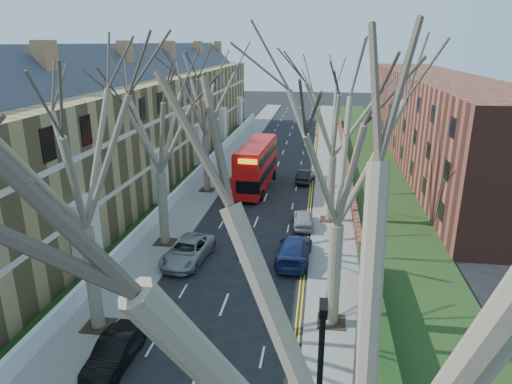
% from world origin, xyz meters
% --- Properties ---
extents(pavement_left, '(3.00, 102.00, 0.12)m').
position_xyz_m(pavement_left, '(-6.00, 39.00, 0.06)').
color(pavement_left, slate).
rests_on(pavement_left, ground).
extents(pavement_right, '(3.00, 102.00, 0.12)m').
position_xyz_m(pavement_right, '(6.00, 39.00, 0.06)').
color(pavement_right, slate).
rests_on(pavement_right, ground).
extents(terrace_left, '(9.70, 78.00, 13.60)m').
position_xyz_m(terrace_left, '(-13.65, 31.00, 5.53)').
color(terrace_left, '#9B844F').
rests_on(terrace_left, ground).
extents(flats_right, '(13.97, 54.00, 10.00)m').
position_xyz_m(flats_right, '(17.46, 43.00, 4.98)').
color(flats_right, brown).
rests_on(flats_right, ground).
extents(front_wall_left, '(0.30, 78.00, 1.00)m').
position_xyz_m(front_wall_left, '(-7.65, 31.00, 0.62)').
color(front_wall_left, white).
rests_on(front_wall_left, ground).
extents(grass_verge_right, '(6.00, 102.00, 0.06)m').
position_xyz_m(grass_verge_right, '(10.50, 39.00, 0.15)').
color(grass_verge_right, '#1F3D16').
rests_on(grass_verge_right, ground).
extents(tree_left_mid, '(10.50, 10.50, 14.71)m').
position_xyz_m(tree_left_mid, '(-5.70, 6.00, 9.56)').
color(tree_left_mid, '#776955').
rests_on(tree_left_mid, ground).
extents(tree_left_far, '(10.15, 10.15, 14.22)m').
position_xyz_m(tree_left_far, '(-5.70, 16.00, 9.24)').
color(tree_left_far, '#776955').
rests_on(tree_left_far, ground).
extents(tree_left_dist, '(10.50, 10.50, 14.71)m').
position_xyz_m(tree_left_dist, '(-5.70, 28.00, 9.56)').
color(tree_left_dist, '#776955').
rests_on(tree_left_dist, ground).
extents(tree_right_near, '(10.85, 10.85, 15.20)m').
position_xyz_m(tree_right_near, '(5.70, -6.00, 9.86)').
color(tree_right_near, '#776955').
rests_on(tree_right_near, ground).
extents(tree_right_mid, '(10.50, 10.50, 14.71)m').
position_xyz_m(tree_right_mid, '(5.70, 8.00, 9.56)').
color(tree_right_mid, '#776955').
rests_on(tree_right_mid, ground).
extents(tree_right_far, '(10.15, 10.15, 14.22)m').
position_xyz_m(tree_right_far, '(5.70, 22.00, 9.24)').
color(tree_right_far, '#776955').
rests_on(tree_right_far, ground).
extents(double_decker_bus, '(3.07, 10.40, 4.33)m').
position_xyz_m(double_decker_bus, '(-1.23, 29.62, 2.12)').
color(double_decker_bus, red).
rests_on(double_decker_bus, ground).
extents(car_left_mid, '(1.53, 4.04, 1.31)m').
position_xyz_m(car_left_mid, '(-3.70, 3.65, 0.66)').
color(car_left_mid, black).
rests_on(car_left_mid, ground).
extents(car_left_far, '(2.87, 5.27, 1.40)m').
position_xyz_m(car_left_far, '(-3.37, 13.70, 0.70)').
color(car_left_far, gray).
rests_on(car_left_far, ground).
extents(car_right_near, '(2.31, 5.21, 1.49)m').
position_xyz_m(car_right_near, '(3.38, 14.76, 0.74)').
color(car_right_near, navy).
rests_on(car_right_near, ground).
extents(car_right_mid, '(1.81, 3.88, 1.29)m').
position_xyz_m(car_right_mid, '(3.70, 20.56, 0.64)').
color(car_right_mid, '#9898A0').
rests_on(car_right_mid, ground).
extents(car_right_far, '(1.87, 4.03, 1.28)m').
position_xyz_m(car_right_far, '(3.38, 32.31, 0.64)').
color(car_right_far, black).
rests_on(car_right_far, ground).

